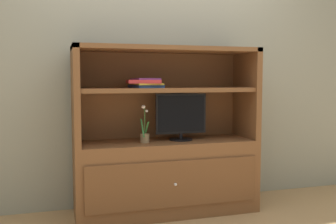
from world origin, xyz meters
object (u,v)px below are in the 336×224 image
Objects in this scene: media_console at (166,159)px; tv_monitor at (181,116)px; potted_plant at (145,134)px; magazine_stack at (144,83)px.

tv_monitor is at bearing -4.42° from media_console.
media_console is at bearing 175.58° from tv_monitor.
magazine_stack is (0.01, 0.05, 0.42)m from potted_plant.
tv_monitor is at bearing -1.49° from magazine_stack.
magazine_stack is (-0.32, 0.01, 0.29)m from tv_monitor.
media_console reaches higher than tv_monitor.
tv_monitor is 0.36m from potted_plant.
magazine_stack is at bearing 178.51° from tv_monitor.
magazine_stack reaches higher than tv_monitor.
media_console is at bearing 15.55° from potted_plant.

